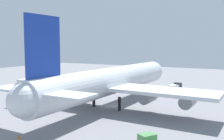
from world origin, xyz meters
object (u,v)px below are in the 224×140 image
(cargo_airplane, at_px, (112,81))
(pushback_tractor, at_px, (18,103))
(safety_cone_tail, at_px, (19,137))
(safety_cone_nose, at_px, (142,88))
(baggage_tug, at_px, (119,83))
(fuel_truck, at_px, (175,86))

(cargo_airplane, height_order, pushback_tractor, cargo_airplane)
(safety_cone_tail, bearing_deg, cargo_airplane, -3.33)
(safety_cone_nose, bearing_deg, cargo_airplane, -172.20)
(pushback_tractor, bearing_deg, cargo_airplane, -57.08)
(baggage_tug, xyz_separation_m, fuel_truck, (1.59, -19.69, -0.03))
(cargo_airplane, bearing_deg, safety_cone_tail, 176.67)
(pushback_tractor, xyz_separation_m, safety_cone_tail, (-13.95, -16.90, -0.73))
(fuel_truck, height_order, pushback_tractor, fuel_truck)
(pushback_tractor, bearing_deg, fuel_truck, -30.42)
(baggage_tug, height_order, pushback_tractor, baggage_tug)
(baggage_tug, relative_size, pushback_tractor, 1.12)
(fuel_truck, height_order, safety_cone_nose, fuel_truck)
(baggage_tug, relative_size, safety_cone_nose, 7.06)
(baggage_tug, bearing_deg, cargo_airplane, -154.74)
(cargo_airplane, height_order, safety_cone_tail, cargo_airplane)
(cargo_airplane, xyz_separation_m, safety_cone_tail, (-25.87, 1.51, -5.70))
(fuel_truck, bearing_deg, pushback_tractor, 149.58)
(safety_cone_nose, distance_m, safety_cone_tail, 52.04)
(baggage_tug, height_order, safety_cone_tail, baggage_tug)
(baggage_tug, relative_size, fuel_truck, 0.98)
(cargo_airplane, distance_m, baggage_tug, 31.87)
(baggage_tug, height_order, safety_cone_nose, baggage_tug)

